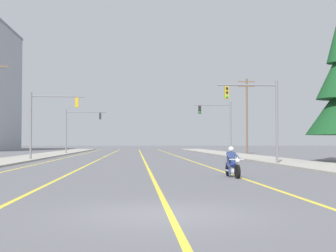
# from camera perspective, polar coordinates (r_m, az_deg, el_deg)

# --- Properties ---
(ground_plane) EXTENTS (400.00, 400.00, 0.00)m
(ground_plane) POSITION_cam_1_polar(r_m,az_deg,el_deg) (11.18, -0.69, -10.54)
(ground_plane) COLOR #5B5B60
(lane_stripe_center) EXTENTS (0.16, 100.00, 0.01)m
(lane_stripe_center) POSITION_cam_1_polar(r_m,az_deg,el_deg) (56.07, -3.13, -3.63)
(lane_stripe_center) COLOR yellow
(lane_stripe_center) RESTS_ON ground
(lane_stripe_left) EXTENTS (0.16, 100.00, 0.01)m
(lane_stripe_left) POSITION_cam_1_polar(r_m,az_deg,el_deg) (56.17, -7.48, -3.62)
(lane_stripe_left) COLOR yellow
(lane_stripe_left) RESTS_ON ground
(lane_stripe_right) EXTENTS (0.16, 100.00, 0.01)m
(lane_stripe_right) POSITION_cam_1_polar(r_m,az_deg,el_deg) (56.28, 1.07, -3.63)
(lane_stripe_right) COLOR yellow
(lane_stripe_right) RESTS_ON ground
(lane_stripe_far_left) EXTENTS (0.16, 100.00, 0.01)m
(lane_stripe_far_left) POSITION_cam_1_polar(r_m,az_deg,el_deg) (56.54, -11.44, -3.58)
(lane_stripe_far_left) COLOR yellow
(lane_stripe_far_left) RESTS_ON ground
(sidewalk_kerb_right) EXTENTS (4.40, 110.00, 0.14)m
(sidewalk_kerb_right) POSITION_cam_1_polar(r_m,az_deg,el_deg) (52.50, 9.53, -3.65)
(sidewalk_kerb_right) COLOR #9E998E
(sidewalk_kerb_right) RESTS_ON ground
(sidewalk_kerb_left) EXTENTS (4.40, 110.00, 0.14)m
(sidewalk_kerb_left) POSITION_cam_1_polar(r_m,az_deg,el_deg) (52.22, -16.09, -3.61)
(sidewalk_kerb_left) COLOR #9E998E
(sidewalk_kerb_left) RESTS_ON ground
(motorcycle_with_rider) EXTENTS (0.70, 2.19, 1.46)m
(motorcycle_with_rider) POSITION_cam_1_polar(r_m,az_deg,el_deg) (22.74, 7.74, -4.65)
(motorcycle_with_rider) COLOR black
(motorcycle_with_rider) RESTS_ON ground
(traffic_signal_near_right) EXTENTS (4.48, 0.37, 6.20)m
(traffic_signal_near_right) POSITION_cam_1_polar(r_m,az_deg,el_deg) (35.51, 10.99, 1.98)
(traffic_signal_near_right) COLOR slate
(traffic_signal_near_right) RESTS_ON ground
(traffic_signal_near_left) EXTENTS (4.93, 0.52, 6.20)m
(traffic_signal_near_left) POSITION_cam_1_polar(r_m,az_deg,el_deg) (44.72, -14.37, 1.24)
(traffic_signal_near_left) COLOR slate
(traffic_signal_near_left) RESTS_ON ground
(traffic_signal_mid_right) EXTENTS (4.21, 0.37, 6.20)m
(traffic_signal_mid_right) POSITION_cam_1_polar(r_m,az_deg,el_deg) (53.66, 6.31, 0.63)
(traffic_signal_mid_right) COLOR slate
(traffic_signal_mid_right) RESTS_ON ground
(traffic_signal_mid_left) EXTENTS (5.60, 0.44, 6.20)m
(traffic_signal_mid_left) POSITION_cam_1_polar(r_m,az_deg,el_deg) (67.13, -10.76, 0.21)
(traffic_signal_mid_left) COLOR slate
(traffic_signal_mid_left) RESTS_ON ground
(utility_pole_right_far) EXTENTS (2.33, 0.26, 10.39)m
(utility_pole_right_far) POSITION_cam_1_polar(r_m,az_deg,el_deg) (66.09, 9.46, 1.50)
(utility_pole_right_far) COLOR brown
(utility_pole_right_far) RESTS_ON ground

